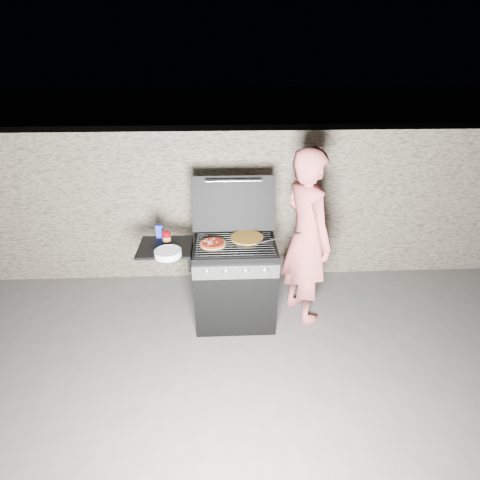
{
  "coord_description": "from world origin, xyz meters",
  "views": [
    {
      "loc": [
        -0.09,
        -3.17,
        2.6
      ],
      "look_at": [
        0.05,
        0.0,
        0.95
      ],
      "focal_mm": 28.0,
      "sensor_mm": 36.0,
      "label": 1
    }
  ],
  "objects_px": {
    "person": "(306,238)",
    "gas_grill": "(211,284)",
    "pizza_topped": "(213,243)",
    "sauce_jar": "(167,237)"
  },
  "relations": [
    {
      "from": "pizza_topped",
      "to": "person",
      "type": "bearing_deg",
      "value": 6.14
    },
    {
      "from": "pizza_topped",
      "to": "person",
      "type": "height_order",
      "value": "person"
    },
    {
      "from": "gas_grill",
      "to": "pizza_topped",
      "type": "height_order",
      "value": "pizza_topped"
    },
    {
      "from": "sauce_jar",
      "to": "person",
      "type": "distance_m",
      "value": 1.37
    },
    {
      "from": "gas_grill",
      "to": "sauce_jar",
      "type": "bearing_deg",
      "value": 170.31
    },
    {
      "from": "gas_grill",
      "to": "person",
      "type": "xyz_separation_m",
      "value": [
        0.96,
        0.09,
        0.46
      ]
    },
    {
      "from": "gas_grill",
      "to": "person",
      "type": "height_order",
      "value": "person"
    },
    {
      "from": "pizza_topped",
      "to": "person",
      "type": "relative_size",
      "value": 0.14
    },
    {
      "from": "person",
      "to": "gas_grill",
      "type": "bearing_deg",
      "value": 72.88
    },
    {
      "from": "gas_grill",
      "to": "pizza_topped",
      "type": "distance_m",
      "value": 0.47
    }
  ]
}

